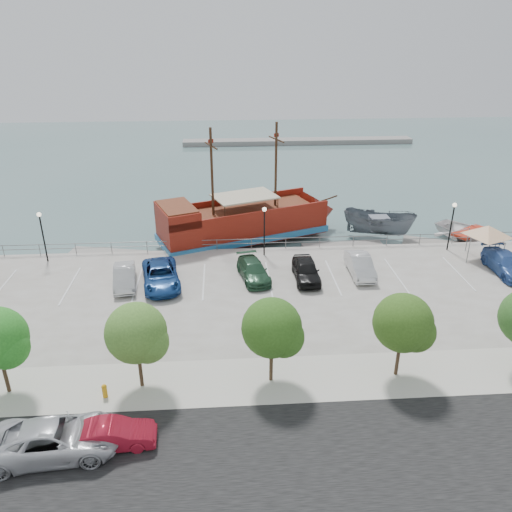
{
  "coord_description": "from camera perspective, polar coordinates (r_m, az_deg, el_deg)",
  "views": [
    {
      "loc": [
        -3.33,
        -31.94,
        17.69
      ],
      "look_at": [
        -1.0,
        2.0,
        2.0
      ],
      "focal_mm": 35.0,
      "sensor_mm": 36.0,
      "label": 1
    }
  ],
  "objects": [
    {
      "name": "ground",
      "position": [
        37.16,
        1.76,
        -5.45
      ],
      "size": [
        160.0,
        160.0,
        0.0
      ],
      "primitive_type": "plane",
      "color": "#486A68"
    },
    {
      "name": "street",
      "position": [
        24.03,
        5.77,
        -22.76
      ],
      "size": [
        100.0,
        8.0,
        0.04
      ],
      "primitive_type": "cube",
      "color": "black",
      "rests_on": "land_slab"
    },
    {
      "name": "sidewalk",
      "position": [
        28.37,
        3.78,
        -13.84
      ],
      "size": [
        100.0,
        4.0,
        0.05
      ],
      "primitive_type": "cube",
      "color": "beige",
      "rests_on": "land_slab"
    },
    {
      "name": "seawall_railing",
      "position": [
        43.42,
        0.79,
        1.47
      ],
      "size": [
        50.0,
        0.06,
        1.0
      ],
      "color": "slate",
      "rests_on": "land_slab"
    },
    {
      "name": "far_shore",
      "position": [
        89.84,
        4.82,
        12.93
      ],
      "size": [
        40.0,
        3.0,
        0.8
      ],
      "primitive_type": "cube",
      "color": "gray",
      "rests_on": "ground"
    },
    {
      "name": "pirate_ship",
      "position": [
        47.36,
        -0.04,
        4.02
      ],
      "size": [
        18.44,
        10.95,
        11.47
      ],
      "rotation": [
        0.0,
        0.0,
        0.37
      ],
      "color": "maroon",
      "rests_on": "ground"
    },
    {
      "name": "patrol_boat",
      "position": [
        49.26,
        13.81,
        3.38
      ],
      "size": [
        7.28,
        5.32,
        2.65
      ],
      "primitive_type": "imported",
      "rotation": [
        0.0,
        0.0,
        1.12
      ],
      "color": "slate",
      "rests_on": "ground"
    },
    {
      "name": "speedboat",
      "position": [
        51.26,
        23.28,
        2.11
      ],
      "size": [
        7.67,
        8.29,
        1.4
      ],
      "primitive_type": "imported",
      "rotation": [
        0.0,
        0.0,
        0.56
      ],
      "color": "white",
      "rests_on": "ground"
    },
    {
      "name": "dock_west",
      "position": [
        46.28,
        -16.5,
        0.13
      ],
      "size": [
        7.33,
        3.43,
        0.4
      ],
      "primitive_type": "cube",
      "rotation": [
        0.0,
        0.0,
        -0.21
      ],
      "color": "gray",
      "rests_on": "ground"
    },
    {
      "name": "dock_mid",
      "position": [
        46.39,
        9.96,
        0.89
      ],
      "size": [
        7.52,
        2.35,
        0.43
      ],
      "primitive_type": "cube",
      "rotation": [
        0.0,
        0.0,
        0.03
      ],
      "color": "gray",
      "rests_on": "ground"
    },
    {
      "name": "dock_east",
      "position": [
        49.38,
        20.44,
        1.13
      ],
      "size": [
        7.18,
        4.56,
        0.4
      ],
      "primitive_type": "cube",
      "rotation": [
        0.0,
        0.0,
        -0.4
      ],
      "color": "gray",
      "rests_on": "ground"
    },
    {
      "name": "canopy_tent",
      "position": [
        44.74,
        25.08,
        3.17
      ],
      "size": [
        5.43,
        5.43,
        3.44
      ],
      "rotation": [
        0.0,
        0.0,
        -0.41
      ],
      "color": "slate",
      "rests_on": "land_slab"
    },
    {
      "name": "street_van",
      "position": [
        25.56,
        -22.04,
        -18.8
      ],
      "size": [
        6.09,
        3.25,
        1.63
      ],
      "primitive_type": "imported",
      "rotation": [
        0.0,
        0.0,
        1.67
      ],
      "color": "#B6B8BD",
      "rests_on": "street"
    },
    {
      "name": "street_sedan",
      "position": [
        25.18,
        -16.07,
        -19.04
      ],
      "size": [
        4.02,
        1.62,
        1.3
      ],
      "primitive_type": "imported",
      "rotation": [
        0.0,
        0.0,
        1.63
      ],
      "color": "#AA1529",
      "rests_on": "street"
    },
    {
      "name": "fire_hydrant",
      "position": [
        28.04,
        -16.92,
        -14.48
      ],
      "size": [
        0.28,
        0.28,
        0.82
      ],
      "rotation": [
        0.0,
        0.0,
        -0.12
      ],
      "color": "orange",
      "rests_on": "sidewalk"
    },
    {
      "name": "lamp_post_left",
      "position": [
        43.71,
        -23.3,
        2.95
      ],
      "size": [
        0.36,
        0.36,
        4.28
      ],
      "color": "black",
      "rests_on": "land_slab"
    },
    {
      "name": "lamp_post_mid",
      "position": [
        41.31,
        0.96,
        3.83
      ],
      "size": [
        0.36,
        0.36,
        4.28
      ],
      "color": "black",
      "rests_on": "land_slab"
    },
    {
      "name": "lamp_post_right",
      "position": [
        45.48,
        21.53,
        4.06
      ],
      "size": [
        0.36,
        0.36,
        4.28
      ],
      "color": "black",
      "rests_on": "land_slab"
    },
    {
      "name": "tree_c",
      "position": [
        26.57,
        -13.24,
        -8.79
      ],
      "size": [
        3.3,
        3.2,
        5.0
      ],
      "color": "#473321",
      "rests_on": "sidewalk"
    },
    {
      "name": "tree_d",
      "position": [
        26.29,
        2.14,
        -8.44
      ],
      "size": [
        3.3,
        3.2,
        5.0
      ],
      "color": "#473321",
      "rests_on": "sidewalk"
    },
    {
      "name": "tree_e",
      "position": [
        27.84,
        16.75,
        -7.56
      ],
      "size": [
        3.3,
        3.2,
        5.0
      ],
      "color": "#473321",
      "rests_on": "sidewalk"
    },
    {
      "name": "parked_car_b",
      "position": [
        38.46,
        -14.8,
        -2.31
      ],
      "size": [
        2.15,
        4.57,
        1.45
      ],
      "primitive_type": "imported",
      "rotation": [
        0.0,
        0.0,
        0.15
      ],
      "color": "#BBBBBB",
      "rests_on": "land_slab"
    },
    {
      "name": "parked_car_c",
      "position": [
        37.9,
        -10.83,
        -2.21
      ],
      "size": [
        3.55,
        6.02,
        1.57
      ],
      "primitive_type": "imported",
      "rotation": [
        0.0,
        0.0,
        0.18
      ],
      "color": "navy",
      "rests_on": "land_slab"
    },
    {
      "name": "parked_car_d",
      "position": [
        38.22,
        -0.3,
        -1.66
      ],
      "size": [
        2.78,
        4.99,
        1.37
      ],
      "primitive_type": "imported",
      "rotation": [
        0.0,
        0.0,
        0.19
      ],
      "color": "#264E33",
      "rests_on": "land_slab"
    },
    {
      "name": "parked_car_e",
      "position": [
        38.26,
        5.74,
        -1.6
      ],
      "size": [
        1.84,
        4.58,
        1.56
      ],
      "primitive_type": "imported",
      "rotation": [
        0.0,
        0.0,
        0.0
      ],
      "color": "black",
      "rests_on": "land_slab"
    },
    {
      "name": "parked_car_f",
      "position": [
        39.69,
        11.82,
        -1.06
      ],
      "size": [
        1.65,
        4.62,
        1.52
      ],
      "primitive_type": "imported",
      "rotation": [
        0.0,
        0.0,
        -0.01
      ],
      "color": "silver",
      "rests_on": "land_slab"
    },
    {
      "name": "parked_car_h",
      "position": [
        43.75,
        26.7,
        -0.8
      ],
      "size": [
        2.15,
        5.28,
        1.53
      ],
      "primitive_type": "imported",
      "rotation": [
        0.0,
        0.0,
        0.0
      ],
      "color": "#32579F",
      "rests_on": "land_slab"
    }
  ]
}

